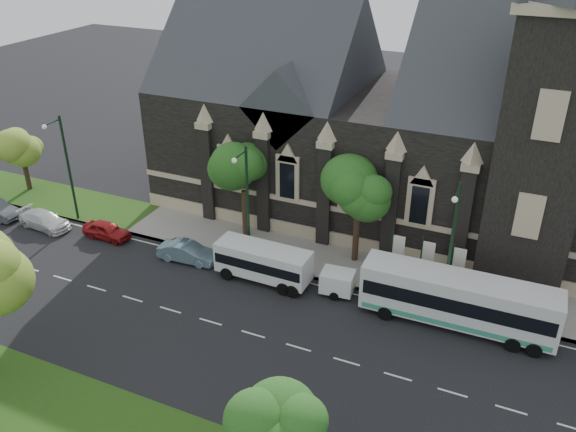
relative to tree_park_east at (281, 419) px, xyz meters
The scene contains 19 objects.
ground 12.10m from the tree_park_east, 123.52° to the left, with size 160.00×160.00×0.00m, color black.
sidewalk 20.33m from the tree_park_east, 108.16° to the left, with size 80.00×5.00×0.15m, color gray.
museum 28.35m from the tree_park_east, 92.16° to the left, with size 40.00×17.70×29.90m.
tree_park_east is the anchor object (origin of this frame).
tree_walk_right 20.29m from the tree_park_east, 98.42° to the left, with size 4.08×4.08×7.80m.
tree_walk_left 23.36m from the tree_park_east, 120.87° to the left, with size 3.91×3.91×7.64m.
tree_walk_far 39.20m from the tree_park_east, 150.16° to the left, with size 3.40×3.40×6.28m.
street_lamp_near 16.86m from the tree_park_east, 76.89° to the left, with size 0.36×1.88×9.00m.
street_lamp_mid 19.32m from the tree_park_east, 121.79° to the left, with size 0.36×1.88×9.00m.
street_lamp_far 30.90m from the tree_park_east, 147.90° to the left, with size 0.36×1.88×9.00m.
banner_flag_left 18.46m from the tree_park_east, 89.65° to the left, with size 0.90×0.10×4.00m.
banner_flag_center 18.58m from the tree_park_east, 83.43° to the left, with size 0.90×0.10×4.00m.
banner_flag_right 18.91m from the tree_park_east, 77.35° to the left, with size 0.90×0.10×4.00m.
tour_coach 16.29m from the tree_park_east, 72.46° to the left, with size 11.79×2.86×3.43m.
shuttle_bus 17.31m from the tree_park_east, 118.72° to the left, with size 6.73×2.49×2.58m.
box_trailer 16.15m from the tree_park_east, 100.83° to the left, with size 3.19×1.88×1.67m.
sedan 21.08m from the tree_park_east, 133.97° to the left, with size 1.53×4.37×1.44m, color #7090A2.
car_far_red 27.02m from the tree_park_east, 145.33° to the left, with size 1.59×3.95×1.35m, color maroon.
car_far_white 31.49m from the tree_park_east, 152.33° to the left, with size 1.90×4.66×1.35m, color silver.
Camera 1 is at (13.52, -25.17, 23.23)m, focal length 36.91 mm.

